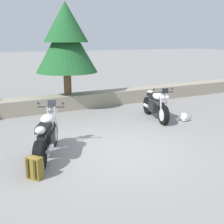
{
  "coord_description": "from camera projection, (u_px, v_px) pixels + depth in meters",
  "views": [
    {
      "loc": [
        -3.36,
        -5.87,
        2.64
      ],
      "look_at": [
        0.55,
        1.2,
        0.65
      ],
      "focal_mm": 47.42,
      "sensor_mm": 36.0,
      "label": 1
    }
  ],
  "objects": [
    {
      "name": "ground_plane",
      "position": [
        116.0,
        151.0,
        7.2
      ],
      "size": [
        120.0,
        120.0,
        0.0
      ],
      "primitive_type": "plane",
      "color": "gray"
    },
    {
      "name": "pine_tree_mid_left",
      "position": [
        66.0,
        39.0,
        11.05
      ],
      "size": [
        2.33,
        2.33,
        3.45
      ],
      "color": "brown",
      "rests_on": "stone_wall"
    },
    {
      "name": "motorcycle_white_centre",
      "position": [
        156.0,
        105.0,
        9.97
      ],
      "size": [
        0.87,
        2.02,
        1.18
      ],
      "color": "black",
      "rests_on": "ground"
    },
    {
      "name": "rider_helmet",
      "position": [
        184.0,
        117.0,
        9.78
      ],
      "size": [
        0.28,
        0.28,
        0.28
      ],
      "color": "silver",
      "rests_on": "ground"
    },
    {
      "name": "motorcycle_silver_near_left",
      "position": [
        47.0,
        136.0,
        6.78
      ],
      "size": [
        1.18,
        1.89,
        1.18
      ],
      "color": "black",
      "rests_on": "ground"
    },
    {
      "name": "stone_wall",
      "position": [
        54.0,
        103.0,
        11.22
      ],
      "size": [
        36.0,
        0.8,
        0.55
      ],
      "primitive_type": "cube",
      "color": "gray",
      "rests_on": "ground"
    },
    {
      "name": "rider_backpack",
      "position": [
        35.0,
        167.0,
        5.72
      ],
      "size": [
        0.35,
        0.35,
        0.47
      ],
      "color": "brown",
      "rests_on": "ground"
    }
  ]
}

